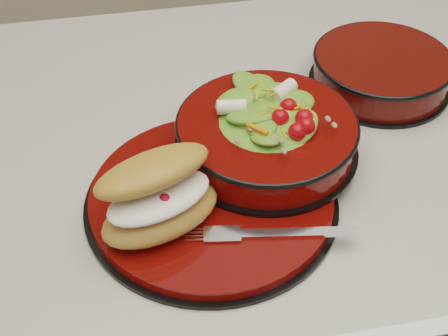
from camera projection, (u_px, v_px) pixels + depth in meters
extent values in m
cube|color=silver|center=(180.00, 325.00, 1.20)|extent=(1.16, 0.66, 0.86)
cube|color=beige|center=(165.00, 150.00, 0.89)|extent=(1.24, 0.74, 0.04)
cylinder|color=black|center=(211.00, 202.00, 0.78)|extent=(0.32, 0.32, 0.01)
cylinder|color=#5F0703|center=(211.00, 197.00, 0.78)|extent=(0.30, 0.30, 0.01)
torus|color=black|center=(221.00, 199.00, 0.77)|extent=(0.17, 0.17, 0.01)
cylinder|color=black|center=(266.00, 149.00, 0.83)|extent=(0.24, 0.24, 0.01)
cylinder|color=#5F0703|center=(266.00, 134.00, 0.81)|extent=(0.23, 0.23, 0.04)
torus|color=black|center=(267.00, 124.00, 0.80)|extent=(0.24, 0.24, 0.01)
ellipsoid|color=#477A22|center=(267.00, 124.00, 0.80)|extent=(0.20, 0.20, 0.08)
sphere|color=red|center=(306.00, 92.00, 0.78)|extent=(0.02, 0.02, 0.02)
sphere|color=red|center=(271.00, 74.00, 0.80)|extent=(0.02, 0.02, 0.02)
sphere|color=red|center=(233.00, 87.00, 0.78)|extent=(0.02, 0.02, 0.02)
sphere|color=red|center=(243.00, 114.00, 0.74)|extent=(0.02, 0.02, 0.02)
sphere|color=red|center=(290.00, 117.00, 0.74)|extent=(0.02, 0.02, 0.02)
cylinder|color=silver|center=(285.00, 75.00, 0.81)|extent=(0.04, 0.04, 0.02)
cylinder|color=silver|center=(232.00, 91.00, 0.78)|extent=(0.04, 0.04, 0.02)
cube|color=orange|center=(258.00, 113.00, 0.74)|extent=(0.03, 0.03, 0.01)
cube|color=orange|center=(309.00, 96.00, 0.77)|extent=(0.03, 0.02, 0.01)
ellipsoid|color=#B87A38|center=(161.00, 213.00, 0.72)|extent=(0.17, 0.13, 0.04)
ellipsoid|color=white|center=(159.00, 198.00, 0.70)|extent=(0.14, 0.11, 0.02)
ellipsoid|color=#B87A38|center=(156.00, 170.00, 0.70)|extent=(0.16, 0.12, 0.04)
sphere|color=#A70B1F|center=(138.00, 197.00, 0.69)|extent=(0.02, 0.02, 0.02)
sphere|color=#A70B1F|center=(165.00, 200.00, 0.69)|extent=(0.02, 0.02, 0.02)
sphere|color=#191947|center=(151.00, 191.00, 0.70)|extent=(0.01, 0.01, 0.01)
sphere|color=#191947|center=(170.00, 191.00, 0.70)|extent=(0.01, 0.01, 0.01)
sphere|color=#191947|center=(159.00, 196.00, 0.70)|extent=(0.01, 0.01, 0.01)
cube|color=silver|center=(296.00, 233.00, 0.72)|extent=(0.14, 0.04, 0.00)
cube|color=silver|center=(222.00, 234.00, 0.72)|extent=(0.05, 0.03, 0.00)
cylinder|color=black|center=(378.00, 84.00, 0.97)|extent=(0.22, 0.22, 0.01)
cylinder|color=#470904|center=(381.00, 69.00, 0.95)|extent=(0.20, 0.20, 0.05)
torus|color=black|center=(384.00, 58.00, 0.94)|extent=(0.21, 0.21, 0.01)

